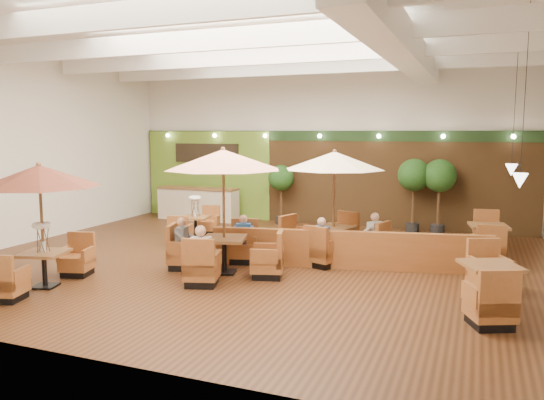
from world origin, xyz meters
The scene contains 17 objects.
room centered at (0.25, 1.22, 3.63)m, with size 14.04×14.00×5.52m.
service_counter centered at (-4.40, 5.10, 0.58)m, with size 3.00×0.75×1.18m.
booth_divider centered at (2.32, 0.22, 0.45)m, with size 6.49×0.18×0.90m, color brown.
table_0 centered at (-3.18, -3.52, 1.96)m, with size 2.39×2.65×2.59m.
table_1 centered at (-0.21, -1.17, 1.93)m, with size 2.95×2.95×2.86m.
table_2 centered at (1.70, 1.22, 1.87)m, with size 2.86×2.86×2.76m.
table_3 centered at (-2.72, 1.95, 0.49)m, with size 0.94×2.43×1.47m.
table_4 centered at (5.36, -1.54, 0.40)m, with size 1.22×2.96×1.04m.
table_5 centered at (5.39, 2.84, 0.39)m, with size 1.06×2.84×1.03m.
topiary_0 centered at (-1.25, 5.30, 1.53)m, with size 0.89×0.89×2.06m.
topiary_1 centered at (3.20, 5.30, 1.76)m, with size 1.01×1.01×2.36m.
topiary_2 centered at (3.97, 5.30, 1.75)m, with size 1.01×1.01×2.36m.
diner_0 centered at (-0.21, -2.22, 0.77)m, with size 0.45×0.40×0.83m.
diner_1 centered at (-0.21, -0.12, 0.73)m, with size 0.40×0.37×0.72m.
diner_2 centered at (-1.26, -1.17, 0.74)m, with size 0.35×0.40×0.76m.
diner_3 centered at (1.70, 0.21, 0.73)m, with size 0.40×0.35×0.73m.
diner_4 centered at (2.71, 1.22, 0.74)m, with size 0.41×0.42×0.76m.
Camera 1 is at (5.09, -11.72, 3.21)m, focal length 35.00 mm.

